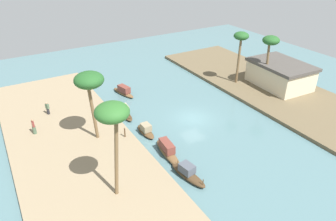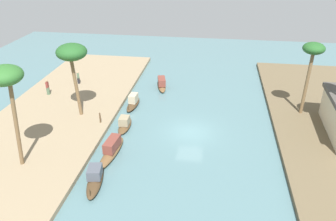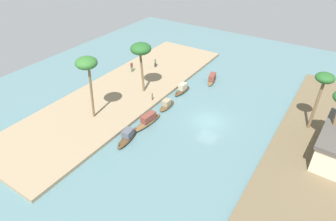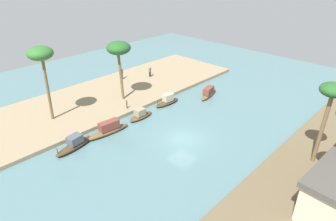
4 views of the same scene
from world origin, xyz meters
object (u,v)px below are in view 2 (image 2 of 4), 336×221
object	(u,v)px
sampan_foreground	(125,124)
person_by_mooring	(78,78)
palm_tree_left_near	(72,54)
palm_tree_left_far	(5,79)
sampan_upstream_small	(162,84)
sampan_near_left_bank	(112,149)
person_on_near_bank	(48,88)
sampan_with_tall_canopy	(133,102)
mooring_post	(100,118)
palm_tree_right_short	(313,53)
sampan_with_red_awning	(95,178)

from	to	relation	value
sampan_foreground	person_by_mooring	distance (m)	12.36
palm_tree_left_near	palm_tree_left_far	size ratio (longest dim) A/B	0.89
sampan_upstream_small	palm_tree_left_near	xyz separation A→B (m)	(8.93, -6.97, 6.28)
sampan_upstream_small	sampan_near_left_bank	xyz separation A→B (m)	(14.84, -1.79, 0.03)
person_by_mooring	palm_tree_left_far	world-z (taller)	palm_tree_left_far
person_by_mooring	sampan_foreground	bearing A→B (deg)	-165.42
person_on_near_bank	palm_tree_left_near	size ratio (longest dim) A/B	0.24
sampan_near_left_bank	sampan_foreground	size ratio (longest dim) A/B	1.52
sampan_foreground	person_by_mooring	size ratio (longest dim) A/B	2.11
sampan_with_tall_canopy	mooring_post	size ratio (longest dim) A/B	3.52
person_by_mooring	palm_tree_right_short	bearing A→B (deg)	-126.70
sampan_with_red_awning	palm_tree_left_near	xyz separation A→B (m)	(-9.70, -5.04, 6.31)
sampan_upstream_small	palm_tree_left_near	bearing A→B (deg)	-51.45
person_on_near_bank	sampan_upstream_small	bearing A→B (deg)	-70.98
sampan_foreground	person_on_near_bank	distance (m)	11.85
sampan_with_red_awning	palm_tree_left_near	size ratio (longest dim) A/B	0.58
person_by_mooring	palm_tree_left_far	distance (m)	17.86
person_by_mooring	mooring_post	distance (m)	10.85
sampan_upstream_small	person_on_near_bank	bearing A→B (deg)	-82.09
sampan_with_tall_canopy	mooring_post	bearing A→B (deg)	-20.48
mooring_post	sampan_with_red_awning	bearing A→B (deg)	16.03
palm_tree_left_near	palm_tree_left_far	bearing A→B (deg)	-6.86
sampan_with_tall_canopy	person_on_near_bank	xyz separation A→B (m)	(-0.73, -10.15, 0.67)
sampan_foreground	palm_tree_right_short	distance (m)	19.10
sampan_foreground	sampan_with_tall_canopy	size ratio (longest dim) A/B	0.89
palm_tree_right_short	sampan_near_left_bank	bearing A→B (deg)	-60.94
sampan_with_tall_canopy	palm_tree_left_far	distance (m)	15.23
sampan_upstream_small	sampan_foreground	xyz separation A→B (m)	(10.34, -1.89, -0.06)
sampan_upstream_small	sampan_with_tall_canopy	xyz separation A→B (m)	(5.57, -2.21, -0.02)
sampan_with_red_awning	palm_tree_left_near	distance (m)	12.62
sampan_near_left_bank	mooring_post	xyz separation A→B (m)	(-4.52, -2.52, 0.40)
sampan_foreground	sampan_near_left_bank	bearing A→B (deg)	0.33
sampan_with_tall_canopy	person_on_near_bank	world-z (taller)	person_on_near_bank
sampan_foreground	sampan_with_red_awning	bearing A→B (deg)	-1.19
palm_tree_left_far	sampan_near_left_bank	bearing A→B (deg)	114.45
person_on_near_bank	sampan_with_red_awning	bearing A→B (deg)	-145.23
sampan_upstream_small	person_by_mooring	distance (m)	10.27
mooring_post	palm_tree_right_short	bearing A→B (deg)	104.32
sampan_near_left_bank	person_on_near_bank	xyz separation A→B (m)	(-10.00, -10.57, 0.62)
sampan_with_tall_canopy	sampan_foreground	bearing A→B (deg)	7.32
palm_tree_right_short	person_on_near_bank	bearing A→B (deg)	-90.91
palm_tree_left_near	palm_tree_right_short	size ratio (longest dim) A/B	1.00
palm_tree_left_far	person_on_near_bank	bearing A→B (deg)	-161.33
palm_tree_right_short	sampan_upstream_small	bearing A→B (deg)	-108.91
sampan_upstream_small	person_on_near_bank	world-z (taller)	person_on_near_bank
sampan_near_left_bank	person_by_mooring	bearing A→B (deg)	-143.30
sampan_with_tall_canopy	palm_tree_left_near	distance (m)	8.58
sampan_foreground	palm_tree_right_short	size ratio (longest dim) A/B	0.44
sampan_near_left_bank	mooring_post	bearing A→B (deg)	-145.69
sampan_with_tall_canopy	palm_tree_left_far	bearing A→B (deg)	-22.22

